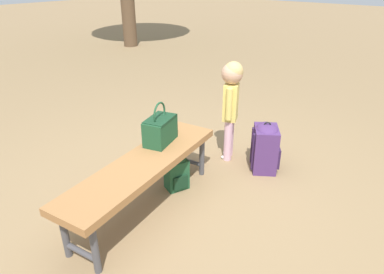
{
  "coord_description": "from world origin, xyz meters",
  "views": [
    {
      "loc": [
        -1.96,
        -1.65,
        1.8
      ],
      "look_at": [
        0.16,
        0.1,
        0.45
      ],
      "focal_mm": 31.95,
      "sensor_mm": 36.0,
      "label": 1
    }
  ],
  "objects_px": {
    "child_standing": "(231,96)",
    "backpack_large": "(265,146)",
    "backpack_small": "(177,172)",
    "handbag": "(160,129)",
    "park_bench": "(144,168)"
  },
  "relations": [
    {
      "from": "child_standing",
      "to": "backpack_large",
      "type": "relative_size",
      "value": 2.02
    },
    {
      "from": "backpack_small",
      "to": "handbag",
      "type": "bearing_deg",
      "value": 113.87
    },
    {
      "from": "park_bench",
      "to": "backpack_large",
      "type": "distance_m",
      "value": 1.28
    },
    {
      "from": "child_standing",
      "to": "backpack_large",
      "type": "xyz_separation_m",
      "value": [
        0.03,
        -0.4,
        -0.43
      ]
    },
    {
      "from": "child_standing",
      "to": "backpack_large",
      "type": "bearing_deg",
      "value": -85.14
    },
    {
      "from": "child_standing",
      "to": "backpack_small",
      "type": "bearing_deg",
      "value": 177.07
    },
    {
      "from": "handbag",
      "to": "backpack_large",
      "type": "height_order",
      "value": "handbag"
    },
    {
      "from": "child_standing",
      "to": "backpack_small",
      "type": "xyz_separation_m",
      "value": [
        -0.77,
        0.04,
        -0.52
      ]
    },
    {
      "from": "park_bench",
      "to": "backpack_large",
      "type": "bearing_deg",
      "value": -20.3
    },
    {
      "from": "park_bench",
      "to": "child_standing",
      "type": "height_order",
      "value": "child_standing"
    },
    {
      "from": "handbag",
      "to": "backpack_large",
      "type": "xyz_separation_m",
      "value": [
        0.86,
        -0.57,
        -0.32
      ]
    },
    {
      "from": "backpack_large",
      "to": "backpack_small",
      "type": "bearing_deg",
      "value": 151.32
    },
    {
      "from": "handbag",
      "to": "child_standing",
      "type": "height_order",
      "value": "child_standing"
    },
    {
      "from": "park_bench",
      "to": "handbag",
      "type": "relative_size",
      "value": 4.46
    },
    {
      "from": "backpack_small",
      "to": "child_standing",
      "type": "bearing_deg",
      "value": -2.93
    }
  ]
}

